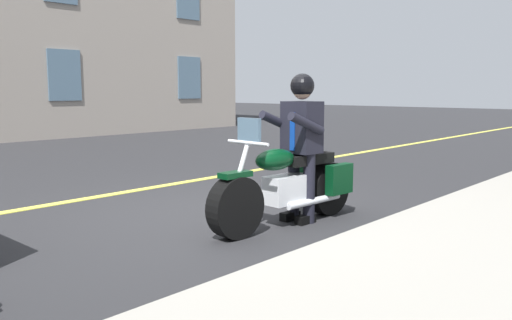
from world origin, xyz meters
TOP-DOWN VIEW (x-y plane):
  - ground_plane at (0.00, 0.00)m, footprint 80.00×80.00m
  - lane_center_stripe at (0.00, -2.00)m, footprint 60.00×0.16m
  - motorcycle_main at (-0.31, 1.04)m, footprint 2.22×0.67m
  - rider_main at (-0.50, 1.04)m, footprint 0.64×0.57m

SIDE VIEW (x-z plane):
  - ground_plane at x=0.00m, z-range 0.00..0.00m
  - lane_center_stripe at x=0.00m, z-range 0.00..0.01m
  - motorcycle_main at x=-0.31m, z-range -0.18..1.08m
  - rider_main at x=-0.50m, z-range 0.17..1.91m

